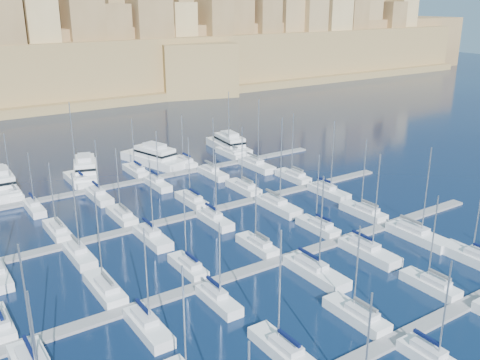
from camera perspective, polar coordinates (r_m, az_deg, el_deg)
ground at (r=86.40m, az=-0.84°, el=-5.71°), size 600.00×600.00×0.00m
pontoon_near at (r=64.19m, az=16.64°, el=-15.83°), size 84.00×2.00×0.40m
pontoon_mid_near at (r=77.53m, az=4.06°, el=-8.62°), size 84.00×2.00×0.40m
pontoon_mid_far at (r=94.18m, az=-4.17°, el=-3.48°), size 84.00×2.00×0.40m
pontoon_far at (r=112.68m, az=-9.76°, el=0.08°), size 84.00×2.00×0.40m
sailboat_2 at (r=59.41m, az=4.43°, el=-17.47°), size 2.60×8.67×14.52m
sailboat_3 at (r=65.89m, az=12.34°, el=-13.89°), size 2.64×8.81×12.16m
sailboat_4 at (r=74.65m, az=19.67°, el=-10.46°), size 2.44×8.14×13.16m
sailboat_5 at (r=83.87m, az=23.86°, el=-7.66°), size 3.11×10.37×14.66m
sailboat_9 at (r=61.18m, az=19.93°, el=-17.53°), size 2.39×7.96×12.48m
sailboat_12 at (r=68.70m, az=-24.23°, el=-13.80°), size 2.30×7.66×12.65m
sailboat_13 at (r=71.66m, az=-14.21°, el=-11.16°), size 2.77×9.24×13.80m
sailboat_14 at (r=75.11m, az=-5.55°, el=-9.17°), size 2.36×7.88×12.06m
sailboat_15 at (r=80.80m, az=1.87°, el=-6.97°), size 2.44×8.12×12.22m
sailboat_16 at (r=87.92m, az=8.32°, el=-4.95°), size 2.50×8.33×13.04m
sailboat_17 at (r=95.27m, az=13.03°, el=-3.32°), size 2.73×9.09×13.93m
sailboat_19 at (r=63.37m, az=-9.79°, el=-15.16°), size 2.60×8.68×13.36m
sailboat_20 at (r=67.39m, az=-2.34°, el=-12.64°), size 2.33×7.76×11.53m
sailboat_21 at (r=74.10m, az=8.04°, el=-9.65°), size 3.16×10.53×14.91m
sailboat_22 at (r=81.02m, az=13.56°, el=-7.41°), size 3.00×9.99×16.04m
sailboat_23 at (r=88.37m, az=18.41°, el=-5.61°), size 3.18×10.60×15.42m
sailboat_25 at (r=90.44m, az=-18.89°, el=-5.12°), size 2.53×8.45×12.21m
sailboat_26 at (r=93.40m, az=-12.50°, el=-3.75°), size 2.56×8.52×12.80m
sailboat_27 at (r=98.58m, az=-5.19°, el=-2.14°), size 2.54×8.46×12.76m
sailboat_28 at (r=104.53m, az=0.38°, el=-0.82°), size 2.71×9.02×13.09m
sailboat_29 at (r=111.63m, az=5.70°, el=0.39°), size 2.69×8.96×14.31m
sailboat_31 at (r=81.38m, az=-16.78°, el=-7.62°), size 2.57×8.57×13.59m
sailboat_32 at (r=84.51m, az=-9.36°, el=-6.01°), size 2.79×9.30×13.10m
sailboat_33 at (r=89.75m, az=-2.72°, el=-4.25°), size 2.53×8.43×12.52m
sailboat_34 at (r=95.73m, az=4.04°, el=-2.73°), size 3.06×10.19×17.18m
sailboat_35 at (r=103.74m, az=9.40°, el=-1.23°), size 2.82×9.39×14.95m
sailboat_37 at (r=110.25m, az=-23.07°, el=-1.33°), size 2.54×8.47×12.67m
sailboat_38 at (r=113.68m, az=-16.91°, el=-0.00°), size 3.04×10.14×16.98m
sailboat_39 at (r=116.96m, az=-11.05°, el=0.98°), size 2.63×8.76×12.30m
sailboat_40 at (r=121.52m, az=-5.97°, el=1.90°), size 2.52×8.41×11.66m
sailboat_41 at (r=127.96m, az=-1.05°, el=2.89°), size 2.77×9.22×15.67m
sailboat_43 at (r=101.39m, az=-21.08°, el=-2.79°), size 2.29×7.64×11.22m
sailboat_44 at (r=103.63m, az=-14.82°, el=-1.66°), size 2.64×8.81×11.95m
sailboat_45 at (r=108.04m, az=-8.79°, el=-0.39°), size 2.49×8.30×11.95m
sailboat_46 at (r=113.43m, az=-2.96°, el=0.75°), size 2.63×8.78×13.06m
sailboat_47 at (r=118.56m, az=1.76°, el=1.59°), size 3.08×10.27×15.89m
motor_yacht_b at (r=117.04m, az=-16.16°, el=1.10°), size 9.25×16.54×5.25m
motor_yacht_c at (r=122.94m, az=-9.19°, el=2.45°), size 9.56×17.73×5.25m
motor_yacht_d at (r=131.90m, az=-1.19°, el=3.81°), size 6.65×16.72×5.25m
fortified_city at (r=226.27m, az=-23.41°, el=11.96°), size 460.00×108.95×59.52m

